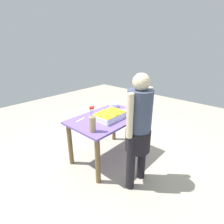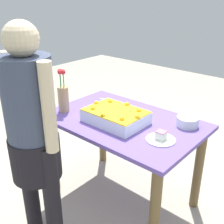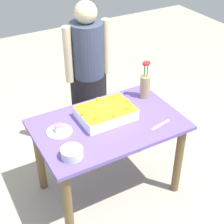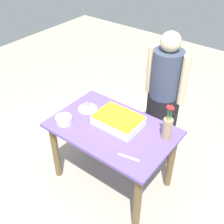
# 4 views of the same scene
# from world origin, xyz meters

# --- Properties ---
(ground_plane) EXTENTS (8.00, 8.00, 0.00)m
(ground_plane) POSITION_xyz_m (0.00, 0.00, 0.00)
(ground_plane) COLOR #AAA18E
(dining_table) EXTENTS (1.17, 0.76, 0.73)m
(dining_table) POSITION_xyz_m (0.00, 0.00, 0.59)
(dining_table) COLOR #6850A8
(dining_table) RESTS_ON ground_plane
(sheet_cake) EXTENTS (0.43, 0.31, 0.12)m
(sheet_cake) POSITION_xyz_m (0.02, 0.07, 0.78)
(sheet_cake) COLOR white
(sheet_cake) RESTS_ON dining_table
(serving_plate_with_slice) EXTENTS (0.20, 0.20, 0.07)m
(serving_plate_with_slice) POSITION_xyz_m (-0.38, 0.08, 0.74)
(serving_plate_with_slice) COLOR white
(serving_plate_with_slice) RESTS_ON dining_table
(cake_knife) EXTENTS (0.19, 0.06, 0.00)m
(cake_knife) POSITION_xyz_m (0.34, -0.22, 0.73)
(cake_knife) COLOR silver
(cake_knife) RESTS_ON dining_table
(flower_vase) EXTENTS (0.09, 0.09, 0.35)m
(flower_vase) POSITION_xyz_m (0.47, 0.19, 0.85)
(flower_vase) COLOR tan
(flower_vase) RESTS_ON dining_table
(fruit_bowl) EXTENTS (0.16, 0.16, 0.07)m
(fruit_bowl) POSITION_xyz_m (-0.41, -0.22, 0.76)
(fruit_bowl) COLOR silver
(fruit_bowl) RESTS_ON dining_table
(person_standing) EXTENTS (0.45, 0.31, 1.49)m
(person_standing) POSITION_xyz_m (0.16, 0.68, 0.85)
(person_standing) COLOR black
(person_standing) RESTS_ON ground_plane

